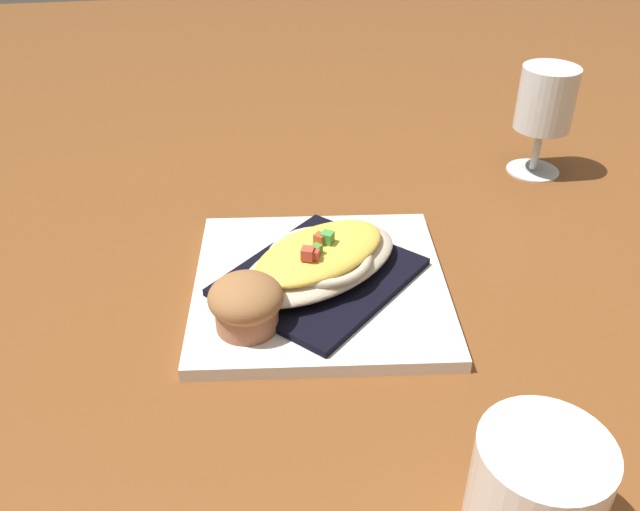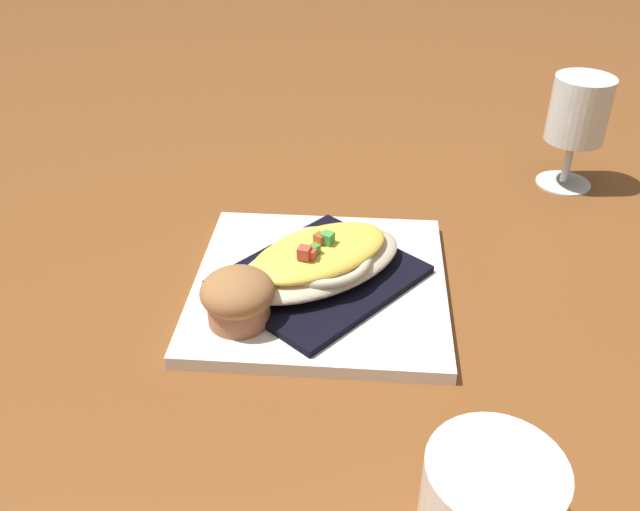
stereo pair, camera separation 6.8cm
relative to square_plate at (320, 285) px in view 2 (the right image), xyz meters
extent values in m
plane|color=brown|center=(0.00, 0.00, -0.01)|extent=(2.60, 2.60, 0.00)
cube|color=white|center=(0.00, 0.00, 0.00)|extent=(0.28, 0.28, 0.01)
cube|color=black|center=(0.00, 0.00, 0.01)|extent=(0.24, 0.24, 0.01)
ellipsoid|color=beige|center=(0.00, 0.00, 0.03)|extent=(0.21, 0.19, 0.03)
torus|color=beige|center=(0.00, 0.00, 0.04)|extent=(0.15, 0.15, 0.01)
ellipsoid|color=#F5D04D|center=(0.00, 0.00, 0.04)|extent=(0.17, 0.15, 0.02)
cube|color=#CF4B38|center=(-0.02, -0.03, 0.06)|extent=(0.01, 0.01, 0.01)
cube|color=#B34F29|center=(0.00, 0.00, 0.06)|extent=(0.01, 0.01, 0.01)
cube|color=#529635|center=(-0.01, -0.02, 0.06)|extent=(0.01, 0.01, 0.01)
cube|color=#D94737|center=(-0.01, -0.03, 0.06)|extent=(0.01, 0.01, 0.01)
cube|color=green|center=(0.01, 0.00, 0.06)|extent=(0.02, 0.02, 0.01)
cylinder|color=#A36343|center=(-0.08, -0.06, 0.02)|extent=(0.06, 0.06, 0.03)
ellipsoid|color=#9F693E|center=(-0.08, -0.06, 0.04)|extent=(0.07, 0.07, 0.04)
ellipsoid|color=#4C0F23|center=(-0.08, -0.06, 0.05)|extent=(0.03, 0.03, 0.01)
cylinder|color=white|center=(0.33, 0.23, 0.00)|extent=(0.07, 0.07, 0.00)
cylinder|color=white|center=(0.33, 0.23, 0.03)|extent=(0.01, 0.01, 0.06)
cylinder|color=white|center=(0.33, 0.23, 0.10)|extent=(0.07, 0.07, 0.08)
cylinder|color=silver|center=(0.33, 0.23, 0.08)|extent=(0.06, 0.06, 0.04)
camera|label=1|loc=(-0.09, -0.56, 0.41)|focal=38.06mm
camera|label=2|loc=(-0.02, -0.56, 0.41)|focal=38.06mm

